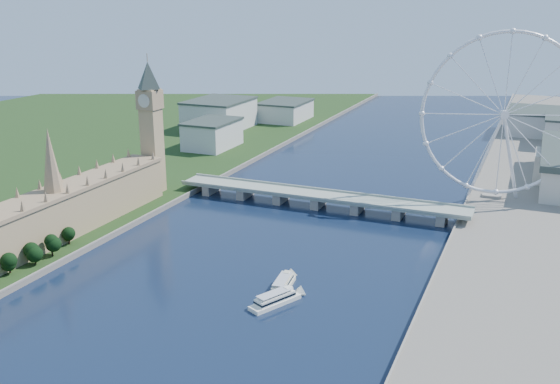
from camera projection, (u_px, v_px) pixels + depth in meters
The scene contains 7 objects.
parliament_range at pixel (56, 214), 389.30m from camera, with size 24.00×200.00×70.00m.
big_ben at pixel (150, 111), 470.33m from camera, with size 20.02×20.02×110.00m.
westminster_bridge at pixel (319, 198), 459.85m from camera, with size 220.00×22.00×9.50m.
london_eye at pixel (504, 115), 446.00m from camera, with size 113.60×39.12×124.30m.
city_skyline at pixel (433, 126), 671.41m from camera, with size 505.00×280.00×32.00m.
tour_boat_near at pixel (282, 289), 329.17m from camera, with size 7.85×30.67×6.78m, color beige, non-canonical shape.
tour_boat_far at pixel (275, 304), 312.97m from camera, with size 8.14×31.73×7.03m, color white, non-canonical shape.
Camera 1 is at (143.73, -115.00, 145.92)m, focal length 40.00 mm.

